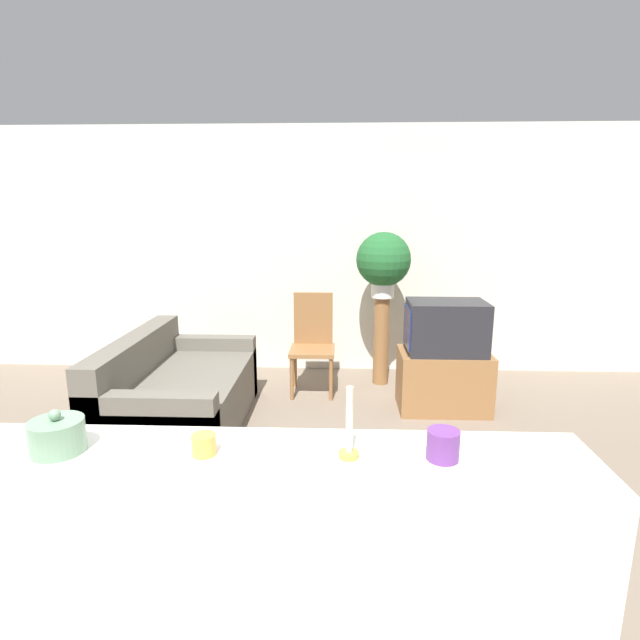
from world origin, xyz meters
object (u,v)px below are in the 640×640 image
object	(u,v)px
television	(446,327)
potted_plant	(383,261)
wooden_chair	(313,339)
decorative_bowl	(57,436)
couch	(178,396)

from	to	relation	value
television	potted_plant	size ratio (longest dim) A/B	1.05
wooden_chair	decorative_bowl	distance (m)	3.41
television	decorative_bowl	size ratio (longest dim) A/B	3.82
television	potted_plant	world-z (taller)	potted_plant
couch	decorative_bowl	world-z (taller)	decorative_bowl
couch	decorative_bowl	size ratio (longest dim) A/B	9.25
wooden_chair	potted_plant	bearing A→B (deg)	18.72
television	decorative_bowl	world-z (taller)	decorative_bowl
television	potted_plant	bearing A→B (deg)	127.04
television	wooden_chair	distance (m)	1.32
couch	decorative_bowl	xyz separation A→B (m)	(0.38, -2.34, 0.78)
television	wooden_chair	world-z (taller)	television
couch	wooden_chair	distance (m)	1.46
couch	decorative_bowl	bearing A→B (deg)	-80.82
couch	television	bearing A→B (deg)	12.45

